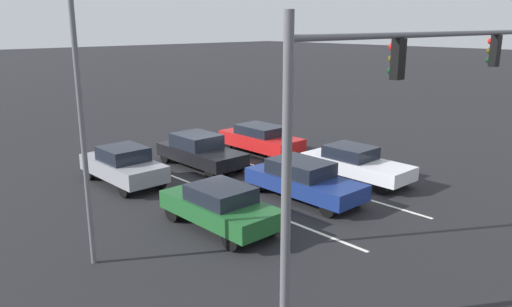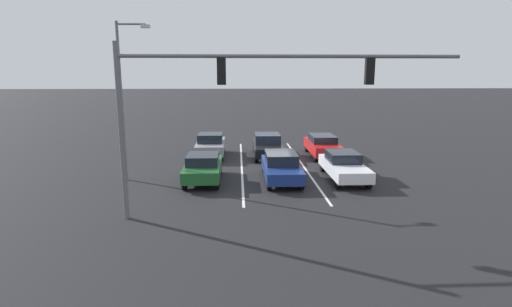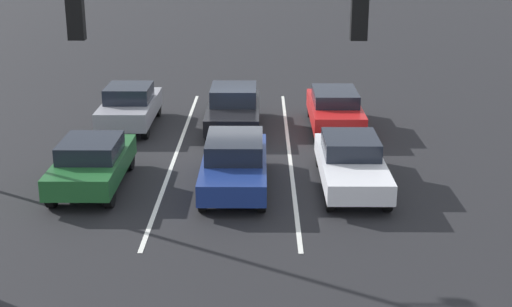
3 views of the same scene
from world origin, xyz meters
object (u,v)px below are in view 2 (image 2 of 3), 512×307
Objects in this scene: traffic_signal_gantry at (227,90)px; car_black_midlane_second at (268,145)px; car_gray_rightlane_second at (211,145)px; car_navy_midlane_front at (281,166)px; car_darkgreen_rightlane_front at (203,167)px; car_white_leftlane_front at (344,165)px; street_lamp_right_shoulder at (124,92)px; car_red_leftlane_second at (322,145)px.

car_black_midlane_second is at bearing -101.74° from traffic_signal_gantry.
car_gray_rightlane_second is (3.79, -0.07, 0.05)m from car_black_midlane_second.
car_navy_midlane_front is at bearing -116.22° from traffic_signal_gantry.
car_darkgreen_rightlane_front is 6.20m from car_gray_rightlane_second.
car_white_leftlane_front is 9.04m from traffic_signal_gantry.
street_lamp_right_shoulder is (5.28, -5.72, -0.31)m from traffic_signal_gantry.
car_navy_midlane_front is 6.83m from car_red_leftlane_second.
car_black_midlane_second is 3.79m from car_gray_rightlane_second.
car_gray_rightlane_second reaches higher than car_black_midlane_second.
car_gray_rightlane_second is at bearing -123.95° from street_lamp_right_shoulder.
car_black_midlane_second is at bearing -87.56° from car_navy_midlane_front.
car_gray_rightlane_second reaches higher than car_darkgreen_rightlane_front.
traffic_signal_gantry is (2.36, 11.37, 4.12)m from car_black_midlane_second.
traffic_signal_gantry is (-1.41, 5.24, 4.12)m from car_darkgreen_rightlane_front.
street_lamp_right_shoulder is (7.90, -0.40, 3.82)m from car_navy_midlane_front.
car_white_leftlane_front is at bearing -178.52° from car_navy_midlane_front.
car_red_leftlane_second is at bearing -119.93° from car_navy_midlane_front.
car_black_midlane_second is at bearing -59.13° from car_white_leftlane_front.
car_black_midlane_second is (-3.77, -6.14, -0.00)m from car_darkgreen_rightlane_front.
traffic_signal_gantry is 7.79m from street_lamp_right_shoulder.
car_navy_midlane_front is at bearing 92.44° from car_black_midlane_second.
car_red_leftlane_second is (-7.44, -6.01, 0.00)m from car_darkgreen_rightlane_front.
car_navy_midlane_front is at bearing 123.50° from car_gray_rightlane_second.
car_darkgreen_rightlane_front is 5.45m from street_lamp_right_shoulder.
traffic_signal_gantry is (2.62, 5.32, 4.13)m from car_navy_midlane_front.
traffic_signal_gantry is at bearing 63.78° from car_navy_midlane_front.
car_navy_midlane_front is 1.11× the size of car_gray_rightlane_second.
car_red_leftlane_second is 0.57× the size of street_lamp_right_shoulder.
car_darkgreen_rightlane_front reaches higher than car_white_leftlane_front.
traffic_signal_gantry is at bearing 97.12° from car_gray_rightlane_second.
traffic_signal_gantry reaches higher than car_darkgreen_rightlane_front.
car_red_leftlane_second is (-3.41, -5.92, 0.01)m from car_navy_midlane_front.
car_black_midlane_second is 12.33m from traffic_signal_gantry.
car_darkgreen_rightlane_front is at bearing 1.32° from car_white_leftlane_front.
street_lamp_right_shoulder is at bearing -47.27° from traffic_signal_gantry.
traffic_signal_gantry reaches higher than car_navy_midlane_front.
car_white_leftlane_front is at bearing 178.42° from street_lamp_right_shoulder.
street_lamp_right_shoulder is at bearing 36.49° from car_black_midlane_second.
car_black_midlane_second is (0.26, -6.05, 0.01)m from car_navy_midlane_front.
car_darkgreen_rightlane_front is 0.93× the size of car_black_midlane_second.
car_white_leftlane_front is 1.12× the size of car_gray_rightlane_second.
car_navy_midlane_front is 8.79m from street_lamp_right_shoulder.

